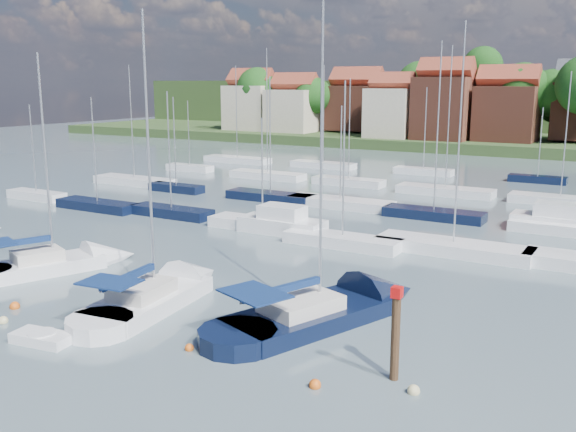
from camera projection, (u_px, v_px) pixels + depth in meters
The scene contains 15 objects.
ground at pixel (426, 200), 65.38m from camera, with size 260.00×260.00×0.00m, color #4D5F68.
sailboat_left at pixel (65, 264), 41.18m from camera, with size 6.78×11.05×14.70m.
sailboat_centre at pixel (166, 293), 35.49m from camera, with size 4.60×12.62×16.72m.
sailboat_navy at pixel (340, 308), 33.10m from camera, with size 8.31×14.37×19.22m.
tender at pixel (42, 338), 29.56m from camera, with size 2.99×1.69×0.61m.
timber_piling at pixel (395, 358), 25.80m from camera, with size 0.40×0.40×6.18m.
buoy_b at pixel (3, 323), 32.08m from camera, with size 0.48×0.48×0.48m, color beige.
buoy_c at pixel (15, 308), 34.12m from camera, with size 0.53×0.53×0.53m, color #D85914.
buoy_d at pixel (189, 350), 28.81m from camera, with size 0.41×0.41×0.41m, color #D85914.
buoy_e at pixel (267, 296), 36.09m from camera, with size 0.43×0.43×0.43m, color beige.
buoy_f at pixel (315, 387), 25.31m from camera, with size 0.48×0.48×0.48m, color #D85914.
buoy_g at pixel (413, 393), 24.83m from camera, with size 0.50×0.50×0.50m, color beige.
buoy_h at pixel (84, 324), 31.94m from camera, with size 0.42×0.42×0.42m, color beige.
marina_field at pixel (430, 205), 60.25m from camera, with size 79.62×41.41×15.93m.
far_shore_town at pixel (570, 115), 141.85m from camera, with size 212.46×90.00×22.27m.
Camera 1 is at (19.95, -22.76, 11.84)m, focal length 40.00 mm.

